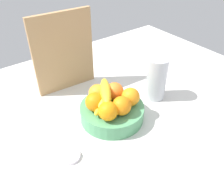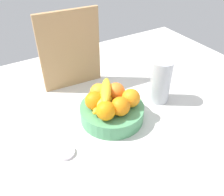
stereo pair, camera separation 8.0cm
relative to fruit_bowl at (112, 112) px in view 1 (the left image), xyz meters
The scene contains 12 objects.
ground_plane 5.88cm from the fruit_bowl, 153.72° to the right, with size 180.00×140.00×3.00cm, color silver.
fruit_bowl is the anchor object (origin of this frame).
orange_front_left 8.82cm from the fruit_bowl, 87.25° to the right, with size 7.34×7.34×7.34cm, color orange.
orange_front_right 9.98cm from the fruit_bowl, 27.55° to the right, with size 7.34×7.34×7.34cm, color orange.
orange_center 8.47cm from the fruit_bowl, 41.12° to the left, with size 7.34×7.34×7.34cm, color orange.
orange_back_left 9.58cm from the fruit_bowl, 110.65° to the left, with size 7.34×7.34×7.34cm, color orange.
orange_back_right 9.63cm from the fruit_bowl, 160.72° to the left, with size 7.34×7.34×7.34cm, color orange.
orange_top_stack 10.14cm from the fruit_bowl, 137.89° to the right, with size 7.34×7.34×7.34cm, color orange.
banana_bunch 7.83cm from the fruit_bowl, 127.69° to the left, with size 16.74×16.57×8.40cm.
cutting_board 34.77cm from the fruit_bowl, 95.53° to the left, with size 28.00×1.80×36.00cm, color tan.
thermos_tumbler 25.24cm from the fruit_bowl, ahead, with size 8.79×8.79×19.41cm, color #BABCC5.
jar_lid 24.94cm from the fruit_bowl, 161.65° to the right, with size 6.62×6.62×1.05cm, color silver.
Camera 1 is at (-40.97, -57.25, 65.71)cm, focal length 38.35 mm.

